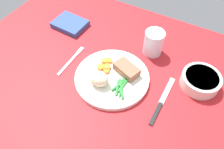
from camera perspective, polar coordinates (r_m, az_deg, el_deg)
dining_table at (r=80.58cm, az=-0.17°, el=-2.51°), size 120.00×90.00×2.00cm
dinner_plate at (r=80.13cm, az=-0.00°, el=-0.80°), size 26.24×26.24×1.60cm
meat_portion at (r=79.66cm, az=3.67°, el=1.31°), size 10.13×7.85×3.08cm
mashed_potatoes at (r=75.85cm, az=-3.29°, el=-1.08°), size 6.78×5.35×4.91cm
carrot_slices at (r=82.01cm, az=-1.59°, el=2.26°), size 5.06×7.04×1.20cm
green_beans at (r=76.54cm, az=2.22°, el=-2.93°), size 5.45×9.49×0.88cm
fork at (r=87.41cm, az=-10.38°, el=3.33°), size 1.44×16.60×0.40cm
knife at (r=77.02cm, az=12.41°, el=-6.61°), size 1.70×20.50×0.64cm
water_glass at (r=88.14cm, az=10.34°, el=7.58°), size 7.41×7.41×9.63cm
salad_bowl at (r=82.95cm, az=21.36°, el=-1.33°), size 13.16×13.16×4.54cm
napkin at (r=102.12cm, az=-10.50°, el=12.38°), size 14.16×11.30×2.24cm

